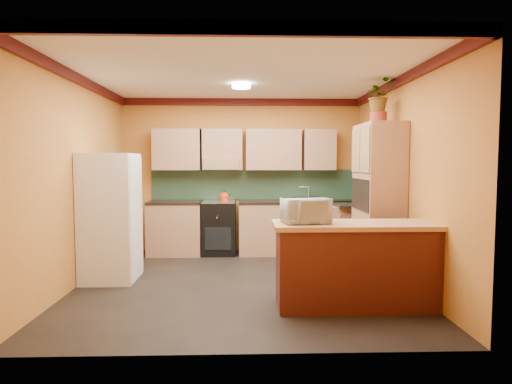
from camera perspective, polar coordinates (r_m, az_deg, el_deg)
room_shell at (r=5.83m, az=-1.77°, el=8.95°), size 4.24×4.24×2.72m
base_cabinets_back at (r=7.42m, az=-0.12°, el=-4.88°), size 3.65×0.60×0.88m
countertop_back at (r=7.36m, az=-0.12°, el=-1.34°), size 3.65×0.62×0.04m
stove at (r=7.43m, az=-4.96°, el=-4.77°), size 0.58×0.58×0.91m
kettle at (r=7.31m, az=-4.23°, el=-0.60°), size 0.19×0.19×0.18m
sink at (r=7.42m, az=5.87°, el=-1.04°), size 0.48×0.40×0.03m
base_cabinets_right at (r=7.13m, az=12.79°, el=-5.35°), size 0.60×0.80×0.88m
countertop_right at (r=7.07m, az=12.84°, el=-1.66°), size 0.62×0.80×0.04m
fridge at (r=6.02m, az=-18.88°, el=-3.23°), size 0.68×0.66×1.70m
pantry at (r=6.02m, az=15.94°, el=-1.25°), size 0.48×0.90×2.10m
fern_pot at (r=6.08m, az=16.00°, el=9.47°), size 0.22×0.22×0.16m
fern at (r=6.11m, az=16.05°, el=12.22°), size 0.48×0.45×0.43m
breakfast_bar at (r=4.87m, az=13.69°, el=-9.71°), size 1.80×0.55×0.88m
bar_top at (r=4.78m, az=13.78°, el=-4.29°), size 1.90×0.65×0.05m
microwave at (r=4.64m, az=6.62°, el=-2.47°), size 0.54×0.42×0.27m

